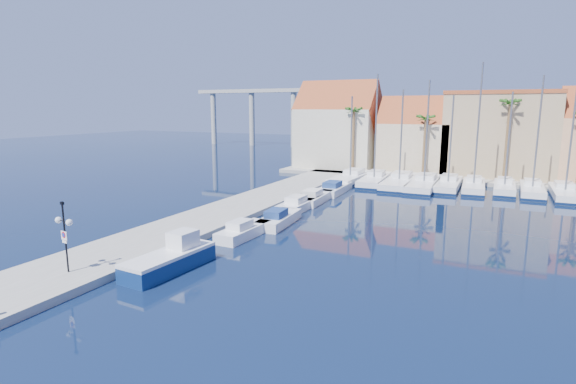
# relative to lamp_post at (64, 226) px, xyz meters

# --- Properties ---
(ground) EXTENTS (260.00, 260.00, 0.00)m
(ground) POSITION_rel_lamp_post_xyz_m (8.34, 4.22, -3.21)
(ground) COLOR black
(ground) RESTS_ON ground
(quay_west) EXTENTS (6.00, 77.00, 0.50)m
(quay_west) POSITION_rel_lamp_post_xyz_m (-0.66, 17.72, -2.96)
(quay_west) COLOR gray
(quay_west) RESTS_ON ground
(shore_north) EXTENTS (54.00, 16.00, 0.50)m
(shore_north) POSITION_rel_lamp_post_xyz_m (18.34, 52.22, -2.96)
(shore_north) COLOR gray
(shore_north) RESTS_ON ground
(lamp_post) EXTENTS (1.40, 0.49, 4.13)m
(lamp_post) POSITION_rel_lamp_post_xyz_m (0.00, 0.00, 0.00)
(lamp_post) COLOR black
(lamp_post) RESTS_ON quay_west
(fishing_boat) EXTENTS (2.52, 6.38, 2.19)m
(fishing_boat) POSITION_rel_lamp_post_xyz_m (4.21, 3.91, -2.49)
(fishing_boat) COLOR navy
(fishing_boat) RESTS_ON ground
(motorboat_west_0) EXTENTS (1.99, 5.63, 1.40)m
(motorboat_west_0) POSITION_rel_lamp_post_xyz_m (4.51, 11.87, -2.70)
(motorboat_west_0) COLOR white
(motorboat_west_0) RESTS_ON ground
(motorboat_west_1) EXTENTS (2.44, 6.25, 1.40)m
(motorboat_west_1) POSITION_rel_lamp_post_xyz_m (5.25, 16.37, -2.70)
(motorboat_west_1) COLOR white
(motorboat_west_1) RESTS_ON ground
(motorboat_west_2) EXTENTS (2.07, 6.44, 1.40)m
(motorboat_west_2) POSITION_rel_lamp_post_xyz_m (4.35, 22.46, -2.70)
(motorboat_west_2) COLOR white
(motorboat_west_2) RESTS_ON ground
(motorboat_west_3) EXTENTS (2.49, 6.92, 1.40)m
(motorboat_west_3) POSITION_rel_lamp_post_xyz_m (4.46, 26.30, -2.70)
(motorboat_west_3) COLOR white
(motorboat_west_3) RESTS_ON ground
(motorboat_west_4) EXTENTS (2.59, 7.38, 1.40)m
(motorboat_west_4) POSITION_rel_lamp_post_xyz_m (4.54, 32.17, -2.70)
(motorboat_west_4) COLOR white
(motorboat_west_4) RESTS_ON ground
(sailboat_0) EXTENTS (3.21, 11.29, 11.22)m
(sailboat_0) POSITION_rel_lamp_post_xyz_m (4.07, 40.45, -2.66)
(sailboat_0) COLOR white
(sailboat_0) RESTS_ON ground
(sailboat_1) EXTENTS (3.40, 10.65, 13.87)m
(sailboat_1) POSITION_rel_lamp_post_xyz_m (7.27, 40.27, -2.62)
(sailboat_1) COLOR white
(sailboat_1) RESTS_ON ground
(sailboat_2) EXTENTS (3.54, 12.13, 11.94)m
(sailboat_2) POSITION_rel_lamp_post_xyz_m (10.54, 40.18, -2.66)
(sailboat_2) COLOR white
(sailboat_2) RESTS_ON ground
(sailboat_3) EXTENTS (3.14, 11.81, 12.97)m
(sailboat_3) POSITION_rel_lamp_post_xyz_m (13.63, 39.87, -2.65)
(sailboat_3) COLOR white
(sailboat_3) RESTS_ON ground
(sailboat_4) EXTENTS (2.77, 10.12, 11.21)m
(sailboat_4) POSITION_rel_lamp_post_xyz_m (16.31, 40.60, -2.65)
(sailboat_4) COLOR white
(sailboat_4) RESTS_ON ground
(sailboat_5) EXTENTS (2.87, 9.40, 14.83)m
(sailboat_5) POSITION_rel_lamp_post_xyz_m (19.17, 40.60, -2.58)
(sailboat_5) COLOR white
(sailboat_5) RESTS_ON ground
(sailboat_6) EXTENTS (2.39, 8.80, 11.53)m
(sailboat_6) POSITION_rel_lamp_post_xyz_m (22.49, 41.16, -2.62)
(sailboat_6) COLOR white
(sailboat_6) RESTS_ON ground
(sailboat_7) EXTENTS (2.57, 9.37, 13.25)m
(sailboat_7) POSITION_rel_lamp_post_xyz_m (25.35, 40.90, -2.61)
(sailboat_7) COLOR white
(sailboat_7) RESTS_ON ground
(sailboat_8) EXTENTS (2.61, 9.74, 12.42)m
(sailboat_8) POSITION_rel_lamp_post_xyz_m (28.46, 40.28, -2.62)
(sailboat_8) COLOR white
(sailboat_8) RESTS_ON ground
(building_0) EXTENTS (12.30, 9.00, 13.50)m
(building_0) POSITION_rel_lamp_post_xyz_m (-1.66, 51.22, 3.31)
(building_0) COLOR beige
(building_0) RESTS_ON shore_north
(building_1) EXTENTS (10.30, 8.00, 11.00)m
(building_1) POSITION_rel_lamp_post_xyz_m (10.34, 51.22, 2.08)
(building_1) COLOR tan
(building_1) RESTS_ON shore_north
(building_2) EXTENTS (14.20, 10.20, 11.50)m
(building_2) POSITION_rel_lamp_post_xyz_m (21.34, 52.22, 3.05)
(building_2) COLOR tan
(building_2) RESTS_ON shore_north
(palm_0) EXTENTS (2.60, 2.60, 10.15)m
(palm_0) POSITION_rel_lamp_post_xyz_m (2.34, 46.22, 5.87)
(palm_0) COLOR brown
(palm_0) RESTS_ON shore_north
(palm_1) EXTENTS (2.60, 2.60, 9.15)m
(palm_1) POSITION_rel_lamp_post_xyz_m (12.34, 46.22, 4.92)
(palm_1) COLOR brown
(palm_1) RESTS_ON shore_north
(palm_2) EXTENTS (2.60, 2.60, 11.15)m
(palm_2) POSITION_rel_lamp_post_xyz_m (22.34, 46.22, 6.80)
(palm_2) COLOR brown
(palm_2) RESTS_ON shore_north
(viaduct) EXTENTS (48.00, 2.20, 14.45)m
(viaduct) POSITION_rel_lamp_post_xyz_m (-30.73, 86.22, 7.04)
(viaduct) COLOR #9E9E99
(viaduct) RESTS_ON ground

